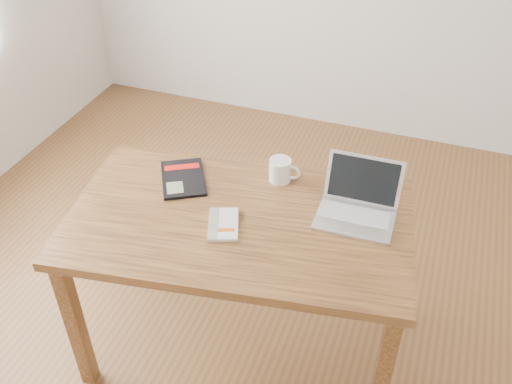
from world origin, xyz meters
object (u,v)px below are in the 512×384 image
(white_guidebook, at_px, (223,224))
(coffee_mug, at_px, (281,170))
(desk, at_px, (239,236))
(black_guidebook, at_px, (183,178))
(laptop, at_px, (358,205))

(white_guidebook, height_order, coffee_mug, coffee_mug)
(desk, relative_size, white_guidebook, 6.71)
(black_guidebook, relative_size, coffee_mug, 2.37)
(desk, relative_size, black_guidebook, 4.52)
(black_guidebook, bearing_deg, coffee_mug, -10.25)
(laptop, bearing_deg, desk, -157.56)
(laptop, distance_m, coffee_mug, 0.37)
(laptop, xyz_separation_m, coffee_mug, (-0.35, 0.11, 0.01))
(laptop, relative_size, coffee_mug, 2.25)
(desk, bearing_deg, laptop, 14.76)
(black_guidebook, bearing_deg, laptop, -27.67)
(coffee_mug, bearing_deg, black_guidebook, -162.17)
(black_guidebook, bearing_deg, desk, -56.50)
(white_guidebook, distance_m, black_guidebook, 0.35)
(coffee_mug, bearing_deg, desk, -106.03)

